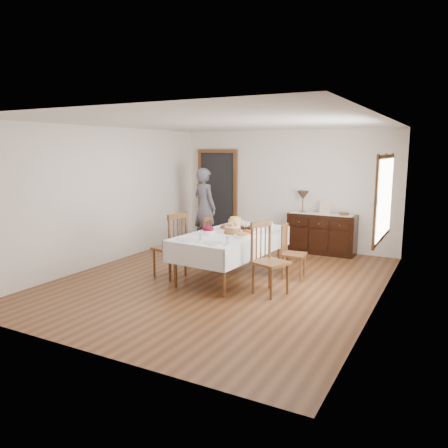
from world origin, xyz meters
The scene contains 26 objects.
ground centered at (0.00, 0.00, 0.00)m, with size 6.00×6.00×0.00m, color brown.
room_shell centered at (-0.15, 0.42, 1.64)m, with size 5.02×6.02×2.65m.
dining_table centered at (0.05, 0.26, 0.69)m, with size 1.31×2.35×0.78m.
chair_left_near centered at (-0.84, -0.23, 0.57)m, with size 0.55×0.55×1.13m.
chair_left_far centered at (-0.84, 0.76, 0.47)m, with size 0.44×0.44×0.93m.
chair_right_near centered at (0.94, -0.24, 0.56)m, with size 0.59×0.59×1.10m.
chair_right_far centered at (0.97, 0.72, 0.47)m, with size 0.42×0.42×0.92m.
sideboard centered at (0.94, 2.72, 0.42)m, with size 1.40×0.51×0.84m.
person centered at (-1.60, 2.16, 0.94)m, with size 0.59×0.38×1.89m, color slate.
bread_basket centered at (0.11, 0.20, 0.86)m, with size 0.27×0.27×0.19m.
egg_basket centered at (0.11, 0.69, 0.82)m, with size 0.23×0.23×0.10m.
ham_platter_a centered at (-0.17, 0.46, 0.81)m, with size 0.33×0.33×0.11m.
ham_platter_b centered at (0.38, 0.20, 0.81)m, with size 0.33×0.33×0.11m.
beet_bowl centered at (-0.21, -0.06, 0.84)m, with size 0.24×0.24×0.15m.
carrot_bowl centered at (0.36, 0.68, 0.82)m, with size 0.22×0.22×0.09m.
pineapple_bowl centered at (-0.23, 0.98, 0.85)m, with size 0.26×0.26×0.15m.
casserole_dish centered at (0.41, -0.03, 0.81)m, with size 0.26×0.26×0.07m.
butter_dish centered at (-0.06, 0.12, 0.82)m, with size 0.15×0.10×0.07m.
setting_left centered at (-0.20, -0.58, 0.80)m, with size 0.43×0.31×0.10m.
setting_right centered at (0.29, -0.60, 0.80)m, with size 0.43×0.31×0.10m.
glass_far_a centered at (-0.07, 0.99, 0.83)m, with size 0.06×0.06×0.10m.
glass_far_b centered at (0.47, 1.05, 0.83)m, with size 0.06×0.06×0.09m.
runner centered at (0.93, 2.69, 0.85)m, with size 1.30×0.35×0.01m.
table_lamp centered at (0.50, 2.75, 1.20)m, with size 0.26×0.26×0.46m.
picture_frame centered at (1.01, 2.66, 0.98)m, with size 0.22×0.08×0.28m.
deco_bowl centered at (1.39, 2.73, 0.87)m, with size 0.20×0.20×0.06m.
Camera 1 is at (3.39, -6.22, 2.19)m, focal length 35.00 mm.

